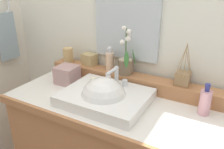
# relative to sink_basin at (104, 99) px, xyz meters

# --- Properties ---
(wall_back) EXTENTS (2.83, 0.20, 2.44)m
(wall_back) POSITION_rel_sink_basin_xyz_m (0.05, 0.44, 0.33)
(wall_back) COLOR silver
(wall_back) RESTS_ON ground
(back_ledge) EXTENTS (1.17, 0.11, 0.08)m
(back_ledge) POSITION_rel_sink_basin_xyz_m (0.05, 0.26, 0.02)
(back_ledge) COLOR #A86D43
(back_ledge) RESTS_ON vanity_cabinet
(sink_basin) EXTENTS (0.47, 0.37, 0.28)m
(sink_basin) POSITION_rel_sink_basin_xyz_m (0.00, 0.00, 0.00)
(sink_basin) COLOR white
(sink_basin) RESTS_ON vanity_cabinet
(soap_bar) EXTENTS (0.07, 0.04, 0.02)m
(soap_bar) POSITION_rel_sink_basin_xyz_m (-0.13, 0.11, 0.05)
(soap_bar) COLOR beige
(soap_bar) RESTS_ON sink_basin
(potted_plant) EXTENTS (0.11, 0.11, 0.30)m
(potted_plant) POSITION_rel_sink_basin_xyz_m (0.00, 0.26, 0.14)
(potted_plant) COLOR brown
(potted_plant) RESTS_ON back_ledge
(soap_dispenser) EXTENTS (0.05, 0.05, 0.16)m
(soap_dispenser) POSITION_rel_sink_basin_xyz_m (-0.11, 0.26, 0.12)
(soap_dispenser) COLOR #DDB48F
(soap_dispenser) RESTS_ON back_ledge
(tumbler_cup) EXTENTS (0.07, 0.07, 0.11)m
(tumbler_cup) POSITION_rel_sink_basin_xyz_m (-0.44, 0.25, 0.11)
(tumbler_cup) COLOR tan
(tumbler_cup) RESTS_ON back_ledge
(reed_diffuser) EXTENTS (0.08, 0.11, 0.24)m
(reed_diffuser) POSITION_rel_sink_basin_xyz_m (0.35, 0.27, 0.10)
(reed_diffuser) COLOR olive
(reed_diffuser) RESTS_ON back_ledge
(trinket_box) EXTENTS (0.10, 0.09, 0.08)m
(trinket_box) POSITION_rel_sink_basin_xyz_m (-0.29, 0.28, 0.10)
(trinket_box) COLOR tan
(trinket_box) RESTS_ON back_ledge
(lotion_bottle) EXTENTS (0.06, 0.06, 0.17)m
(lotion_bottle) POSITION_rel_sink_basin_xyz_m (0.50, 0.15, 0.05)
(lotion_bottle) COLOR #D596A1
(lotion_bottle) RESTS_ON vanity_cabinet
(tissue_box) EXTENTS (0.14, 0.14, 0.11)m
(tissue_box) POSITION_rel_sink_basin_xyz_m (-0.35, 0.11, 0.03)
(tissue_box) COLOR tan
(tissue_box) RESTS_ON vanity_cabinet
(mirror) EXTENTS (0.43, 0.02, 0.46)m
(mirror) POSITION_rel_sink_basin_xyz_m (-0.03, 0.32, 0.37)
(mirror) COLOR silver
(towel_ring) EXTENTS (0.01, 0.16, 0.16)m
(towel_ring) POSITION_rel_sink_basin_xyz_m (-0.94, 0.14, 0.44)
(towel_ring) COLOR silver
(hand_towel) EXTENTS (0.02, 0.16, 0.35)m
(hand_towel) POSITION_rel_sink_basin_xyz_m (-0.92, 0.14, 0.21)
(hand_towel) COLOR #859AA3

